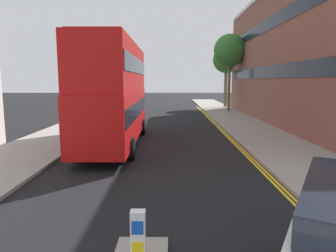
{
  "coord_description": "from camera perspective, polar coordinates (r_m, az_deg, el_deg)",
  "views": [
    {
      "loc": [
        0.61,
        -1.12,
        3.6
      ],
      "look_at": [
        0.5,
        11.0,
        1.8
      ],
      "focal_mm": 32.91,
      "sensor_mm": 36.0,
      "label": 1
    }
  ],
  "objects": [
    {
      "name": "sidewalk_left",
      "position": [
        18.87,
        -21.66,
        -2.94
      ],
      "size": [
        4.0,
        80.0,
        0.14
      ],
      "primitive_type": "cube",
      "color": "gray",
      "rests_on": "ground"
    },
    {
      "name": "townhouse_terrace_right",
      "position": [
        29.27,
        27.22,
        11.49
      ],
      "size": [
        10.08,
        28.0,
        11.25
      ],
      "color": "brown",
      "rests_on": "ground"
    },
    {
      "name": "street_tree_mid",
      "position": [
        41.75,
        10.73,
        11.91
      ],
      "size": [
        3.47,
        3.47,
        7.89
      ],
      "color": "#6B6047",
      "rests_on": "sidewalk_right"
    },
    {
      "name": "double_decker_bus_away",
      "position": [
        17.29,
        -9.83,
        6.43
      ],
      "size": [
        2.89,
        10.83,
        5.64
      ],
      "color": "#B20F0F",
      "rests_on": "ground"
    },
    {
      "name": "sidewalk_right",
      "position": [
        18.45,
        19.15,
        -3.06
      ],
      "size": [
        4.0,
        80.0,
        0.14
      ],
      "primitive_type": "cube",
      "color": "gray",
      "rests_on": "ground"
    },
    {
      "name": "street_tree_near",
      "position": [
        35.86,
        11.39,
        13.5
      ],
      "size": [
        3.59,
        3.59,
        8.57
      ],
      "color": "#6B6047",
      "rests_on": "sidewalk_right"
    },
    {
      "name": "kerb_line_outer",
      "position": [
        16.0,
        14.26,
        -4.81
      ],
      "size": [
        0.1,
        56.0,
        0.01
      ],
      "primitive_type": "cube",
      "color": "yellow",
      "rests_on": "ground"
    },
    {
      "name": "kerb_line_inner",
      "position": [
        15.96,
        13.7,
        -4.82
      ],
      "size": [
        0.1,
        56.0,
        0.01
      ],
      "primitive_type": "cube",
      "color": "yellow",
      "rests_on": "ground"
    },
    {
      "name": "keep_left_bollard",
      "position": [
        6.19,
        -5.53,
        -20.47
      ],
      "size": [
        0.36,
        0.28,
        1.11
      ],
      "color": "silver",
      "rests_on": "traffic_island"
    }
  ]
}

